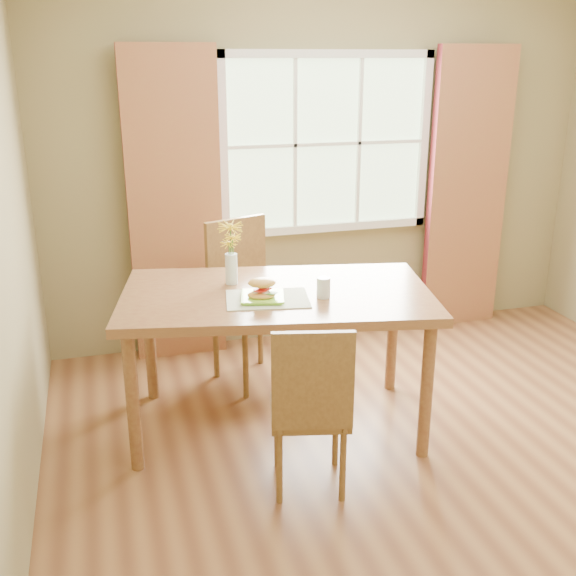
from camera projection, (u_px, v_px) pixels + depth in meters
The scene contains 12 objects.
room at pixel (451, 220), 3.32m from camera, with size 4.24×3.84×2.74m.
window at pixel (327, 144), 4.97m from camera, with size 1.62×0.06×1.32m.
curtain_left at pixel (175, 209), 4.72m from camera, with size 0.65×0.08×2.20m, color maroon.
curtain_right at pixel (467, 192), 5.32m from camera, with size 0.65×0.08×2.20m, color maroon.
dining_table at pixel (277, 306), 3.85m from camera, with size 1.90×1.30×0.85m.
chair_near at pixel (311, 403), 3.29m from camera, with size 0.47×0.47×0.93m.
chair_far at pixel (245, 293), 4.53m from camera, with size 0.59×0.59×1.10m.
placemat at pixel (268, 299), 3.69m from camera, with size 0.45×0.33×0.01m, color beige.
plate at pixel (263, 298), 3.68m from camera, with size 0.23×0.23×0.01m, color #90E138.
croissant_sandwich at pixel (262, 289), 3.64m from camera, with size 0.18×0.14×0.12m.
water_glass at pixel (323, 288), 3.71m from camera, with size 0.08×0.08×0.11m.
flower_vase at pixel (231, 247), 3.88m from camera, with size 0.15×0.15×0.37m.
Camera 1 is at (-1.67, -2.90, 2.12)m, focal length 42.00 mm.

